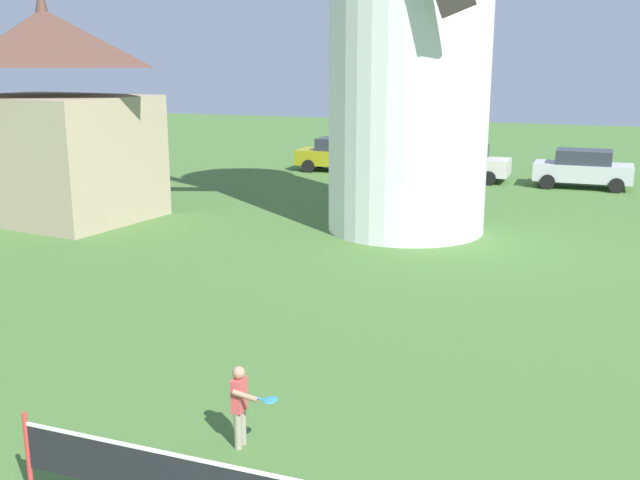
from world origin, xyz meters
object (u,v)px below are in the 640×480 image
(parked_car_cream, at_px, (457,162))
(parked_car_silver, at_px, (583,168))
(player_far, at_px, (241,402))
(chapel, at_px, (51,118))
(parked_car_mustard, at_px, (345,154))

(parked_car_cream, bearing_deg, parked_car_silver, -1.30)
(player_far, relative_size, chapel, 0.15)
(player_far, bearing_deg, parked_car_cream, 93.82)
(parked_car_mustard, distance_m, parked_car_cream, 5.50)
(parked_car_cream, relative_size, parked_car_silver, 1.15)
(chapel, bearing_deg, parked_car_mustard, 67.17)
(parked_car_silver, height_order, chapel, chapel)
(parked_car_mustard, xyz_separation_m, parked_car_cream, (5.45, -0.77, 0.00))
(parked_car_mustard, bearing_deg, player_far, -74.12)
(parked_car_mustard, bearing_deg, parked_car_cream, -8.09)
(parked_car_mustard, xyz_separation_m, parked_car_silver, (10.63, -0.89, -0.00))
(parked_car_mustard, relative_size, chapel, 0.59)
(player_far, relative_size, parked_car_mustard, 0.26)
(player_far, height_order, parked_car_cream, parked_car_cream)
(parked_car_cream, bearing_deg, player_far, -86.18)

